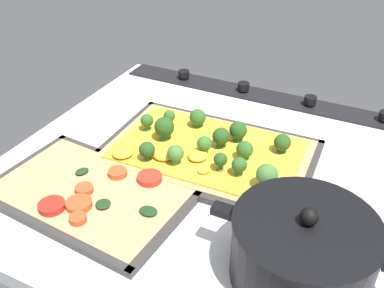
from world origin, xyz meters
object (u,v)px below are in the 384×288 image
Objects in this scene: baking_tray_front at (208,155)px; veggie_pizza_back at (91,192)px; broccoli_pizza at (207,149)px; cooking_pot at (302,250)px; baking_tray_back at (90,195)px.

baking_tray_front is 1.25× the size of veggie_pizza_back.
veggie_pizza_back is (12.76, 19.28, -0.96)cm from broccoli_pizza.
cooking_pot is (-35.82, 0.80, 3.85)cm from veggie_pizza_back.
cooking_pot is (-22.98, 20.55, 4.58)cm from baking_tray_front.
broccoli_pizza reaches higher than baking_tray_front.
baking_tray_back is 1.08× the size of veggie_pizza_back.
broccoli_pizza reaches higher than veggie_pizza_back.
cooking_pot reaches higher than broccoli_pizza.
cooking_pot reaches higher than baking_tray_back.
veggie_pizza_back is (12.84, 19.75, 0.73)cm from baking_tray_front.
baking_tray_front is 31.17cm from cooking_pot.
baking_tray_back is 1.34× the size of cooking_pot.
broccoli_pizza is 1.09× the size of baking_tray_back.
baking_tray_front is at bearing -41.81° from cooking_pot.
veggie_pizza_back reaches higher than baking_tray_back.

